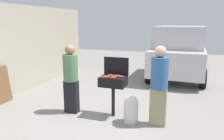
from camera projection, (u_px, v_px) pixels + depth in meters
name	position (u px, v px, depth m)	size (l,w,h in m)	color
ground_plane	(108.00, 119.00, 5.25)	(24.00, 24.00, 0.00)	gray
house_wall_side	(15.00, 50.00, 6.97)	(0.24, 8.00, 2.70)	#B2A893
bbq_grill	(113.00, 83.00, 5.28)	(0.60, 0.44, 0.96)	black
grill_lid_open	(116.00, 66.00, 5.41)	(0.60, 0.05, 0.42)	black
hot_dog_0	(110.00, 76.00, 5.28)	(0.03, 0.03, 0.13)	#B74C33
hot_dog_1	(106.00, 76.00, 5.25)	(0.03, 0.03, 0.13)	#C6593D
hot_dog_2	(121.00, 77.00, 5.20)	(0.03, 0.03, 0.13)	#AD4228
hot_dog_3	(121.00, 76.00, 5.25)	(0.03, 0.03, 0.13)	#C6593D
hot_dog_4	(113.00, 78.00, 5.09)	(0.03, 0.03, 0.13)	#B74C33
hot_dog_5	(103.00, 77.00, 5.16)	(0.03, 0.03, 0.13)	#C6593D
hot_dog_6	(117.00, 75.00, 5.33)	(0.03, 0.03, 0.13)	#AD4228
hot_dog_7	(114.00, 77.00, 5.20)	(0.03, 0.03, 0.13)	#C6593D
hot_dog_8	(107.00, 77.00, 5.18)	(0.03, 0.03, 0.13)	#C6593D
hot_dog_9	(110.00, 75.00, 5.40)	(0.03, 0.03, 0.13)	#C6593D
hot_dog_10	(114.00, 77.00, 5.17)	(0.03, 0.03, 0.13)	#AD4228
hot_dog_11	(115.00, 76.00, 5.31)	(0.03, 0.03, 0.13)	#AD4228
propane_tank	(131.00, 109.00, 5.03)	(0.32, 0.32, 0.62)	silver
person_left	(71.00, 76.00, 5.49)	(0.35, 0.35, 1.67)	black
person_right	(159.00, 83.00, 4.78)	(0.36, 0.36, 1.72)	gray
parked_minivan	(179.00, 51.00, 9.17)	(2.09, 4.43, 2.02)	#B7B7BC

